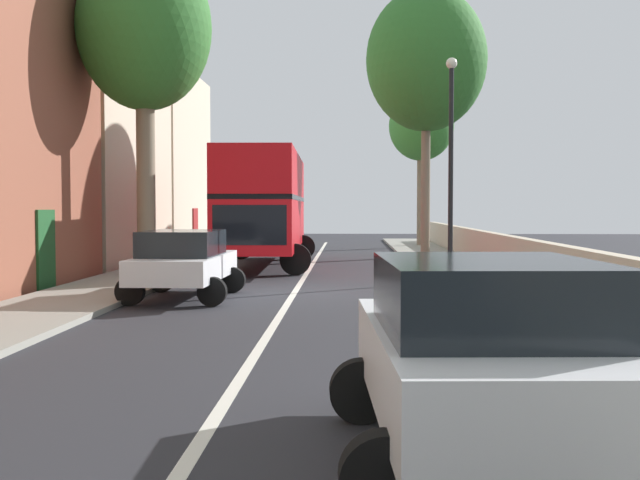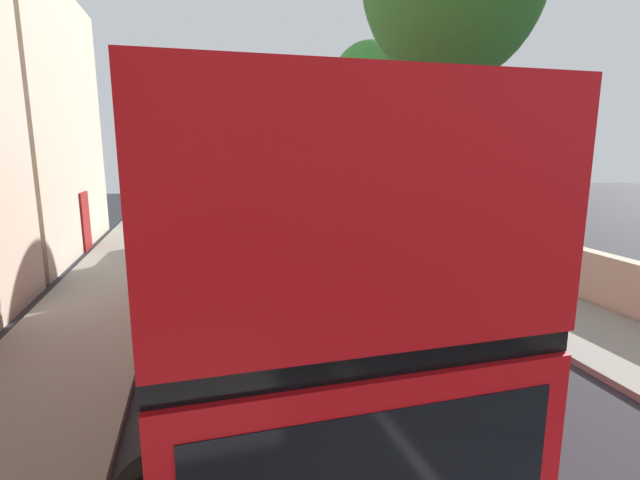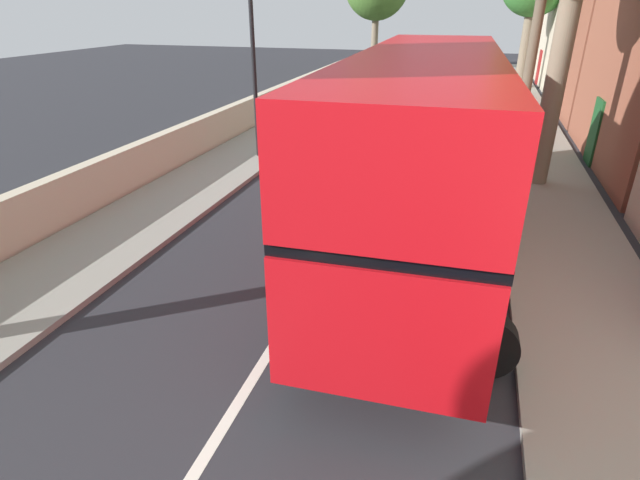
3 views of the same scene
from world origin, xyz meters
The scene contains 3 objects.
double_decker_bus centered at (-1.70, 8.36, 2.35)m, with size 3.76×10.89×4.06m.
parked_car_blue_left_4 centered at (-2.50, 18.66, 0.88)m, with size 2.63×4.14×1.52m.
street_tree_right_3 centered at (5.24, 21.61, 6.41)m, with size 3.46×3.46×8.22m.
Camera 2 is at (-2.48, 0.76, 3.65)m, focal length 26.50 mm.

